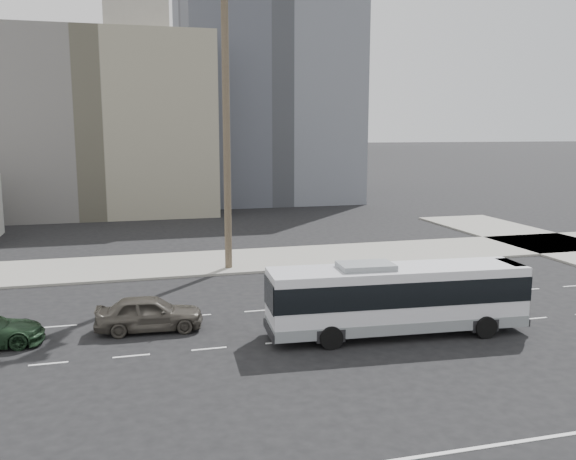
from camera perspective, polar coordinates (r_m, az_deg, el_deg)
name	(u,v)px	position (r m, az deg, el deg)	size (l,w,h in m)	color
ground	(351,336)	(26.14, 5.91, -9.89)	(700.00, 700.00, 0.00)	black
sidewalk_north	(267,259)	(40.44, -1.94, -2.76)	(120.00, 7.00, 0.15)	gray
midrise_beige_west	(93,126)	(68.07, -17.87, 9.33)	(24.00, 18.00, 18.00)	slate
midrise_gray_center	(263,94)	(77.01, -2.37, 12.71)	(20.00, 20.00, 26.00)	#51545E
civic_tower	(137,57)	(274.75, -14.02, 15.51)	(42.00, 42.00, 129.00)	#B9B2A0
highrise_right	(255,65)	(260.02, -3.10, 15.28)	(26.00, 26.00, 70.00)	slate
highrise_far	(294,83)	(294.57, 0.56, 13.63)	(22.00, 22.00, 60.00)	slate
city_bus	(397,296)	(26.16, 10.24, -6.17)	(11.13, 3.19, 3.16)	silver
car_a	(149,313)	(27.12, -12.92, -7.63)	(4.58, 1.84, 1.56)	#4C473F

